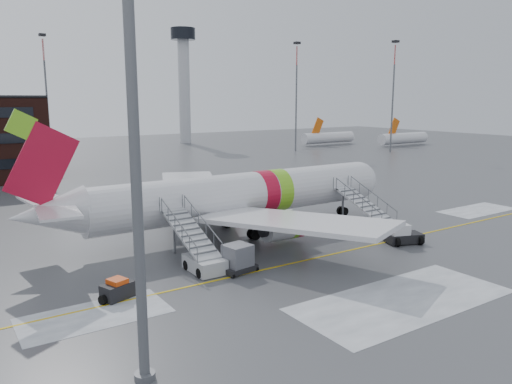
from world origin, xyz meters
TOP-DOWN VIEW (x-y plane):
  - ground at (0.00, 0.00)m, footprint 260.00×260.00m
  - airliner at (-6.73, 8.28)m, footprint 35.03×32.97m
  - airstair_fwd at (4.09, 1.74)m, footprint 2.05×7.70m
  - airstair_aft at (-13.56, 1.74)m, footprint 2.05×7.70m
  - pushback_tug at (3.32, -1.91)m, footprint 3.30×2.88m
  - uld_container at (-11.66, -0.32)m, footprint 2.60×2.06m
  - baggage_tractor at (-20.16, -0.42)m, footprint 2.56×1.68m
  - light_mast_near at (-22.03, -9.65)m, footprint 1.20×1.20m
  - control_tower at (30.00, 95.00)m, footprint 6.40×6.40m
  - light_mast_far_ne at (42.00, 62.00)m, footprint 1.20×1.20m
  - light_mast_far_n at (-8.00, 78.00)m, footprint 1.20×1.20m
  - light_mast_far_e at (58.00, 48.00)m, footprint 1.20×1.20m
  - distant_aircraft at (62.50, 64.00)m, footprint 35.00×18.00m

SIDE VIEW (x-z plane):
  - ground at x=0.00m, z-range 0.00..0.00m
  - distant_aircraft at x=62.50m, z-range -4.00..4.00m
  - baggage_tractor at x=-20.16m, z-range -0.09..1.17m
  - pushback_tug at x=3.32m, z-range -0.10..1.59m
  - uld_container at x=-11.66m, z-range -0.06..1.87m
  - airstair_fwd at x=4.09m, z-range -0.68..2.81m
  - airstair_aft at x=-13.56m, z-range -0.68..2.81m
  - airliner at x=-6.73m, z-range -2.17..9.01m
  - light_mast_near at x=-22.03m, z-range 0.45..25.46m
  - light_mast_far_ne at x=42.00m, z-range 1.71..25.96m
  - light_mast_far_n at x=-8.00m, z-range 1.71..25.96m
  - light_mast_far_e at x=58.00m, z-range 1.71..25.96m
  - control_tower at x=30.00m, z-range 3.75..33.75m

